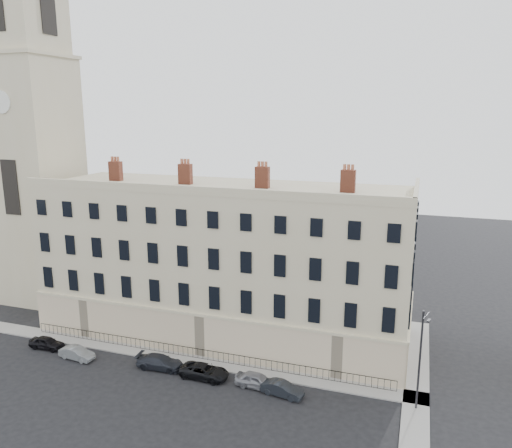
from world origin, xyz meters
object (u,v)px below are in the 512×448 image
object	(u,v)px
car_a	(47,343)
car_d	(204,371)
car_e	(257,380)
car_b	(77,353)
car_f	(282,389)
car_c	(160,362)
streetlamp	(420,357)

from	to	relation	value
car_a	car_d	world-z (taller)	car_d
car_a	car_e	world-z (taller)	car_e
car_b	car_d	world-z (taller)	car_d
car_f	car_a	bearing A→B (deg)	97.33
car_c	car_d	size ratio (longest dim) A/B	0.99
car_a	car_b	bearing A→B (deg)	-102.39
car_a	car_e	distance (m)	21.13
car_d	car_f	distance (m)	7.00
car_a	car_d	bearing A→B (deg)	-91.47
car_e	car_a	bearing A→B (deg)	93.34
car_a	streetlamp	world-z (taller)	streetlamp
car_d	car_f	xyz separation A→B (m)	(6.98, -0.52, -0.02)
car_f	car_b	bearing A→B (deg)	99.42
car_a	car_b	distance (m)	4.15
car_c	car_f	size ratio (longest dim) A/B	1.22
car_d	car_c	bearing A→B (deg)	88.90
streetlamp	car_b	bearing A→B (deg)	-162.09
car_b	car_c	xyz separation A→B (m)	(8.03, 0.88, 0.05)
car_d	car_f	size ratio (longest dim) A/B	1.23
car_c	streetlamp	bearing A→B (deg)	-92.44
car_d	streetlamp	bearing A→B (deg)	-85.98
car_b	car_f	size ratio (longest dim) A/B	0.99
car_e	streetlamp	bearing A→B (deg)	-82.57
car_b	car_f	world-z (taller)	car_f
car_b	streetlamp	xyz separation A→B (m)	(29.51, 1.48, 3.87)
car_a	car_d	size ratio (longest dim) A/B	0.81
car_e	streetlamp	distance (m)	13.04
car_a	car_e	xyz separation A→B (m)	(21.13, -0.14, 0.04)
car_e	car_f	size ratio (longest dim) A/B	1.06
streetlamp	car_f	bearing A→B (deg)	-157.66
car_b	car_c	bearing A→B (deg)	-78.54
car_b	streetlamp	size ratio (longest dim) A/B	0.43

